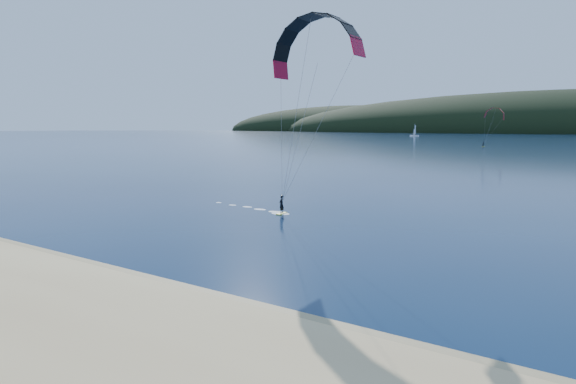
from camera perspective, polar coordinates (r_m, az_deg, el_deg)
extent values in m
plane|color=#071E39|center=(25.50, -22.63, -12.91)|extent=(1800.00, 1800.00, 0.00)
cube|color=#948356|center=(28.03, -14.82, -10.60)|extent=(220.00, 2.50, 0.10)
ellipsoid|color=black|center=(736.30, 28.66, 6.01)|extent=(840.00, 280.00, 110.00)
ellipsoid|color=black|center=(888.21, 7.24, 6.99)|extent=(520.00, 220.00, 90.00)
cube|color=#BFC917|center=(49.24, -0.76, -2.49)|extent=(0.63, 1.50, 0.08)
imported|color=black|center=(49.08, -0.76, -1.42)|extent=(0.50, 0.70, 1.80)
cylinder|color=gray|center=(45.14, 1.23, 6.26)|extent=(0.02, 0.02, 14.26)
cube|color=#BFC917|center=(227.45, 21.61, 4.90)|extent=(0.98, 1.59, 0.09)
imported|color=black|center=(227.42, 21.62, 5.15)|extent=(0.98, 1.10, 1.87)
cylinder|color=gray|center=(224.30, 22.19, 6.59)|extent=(0.02, 0.02, 12.72)
cube|color=white|center=(443.43, 14.39, 6.31)|extent=(7.57, 2.50, 1.32)
cylinder|color=white|center=(443.37, 14.41, 6.98)|extent=(0.19, 0.19, 10.38)
cube|color=white|center=(444.60, 14.47, 6.98)|extent=(0.07, 2.45, 7.55)
cube|color=white|center=(441.95, 14.34, 6.74)|extent=(0.07, 1.89, 4.72)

